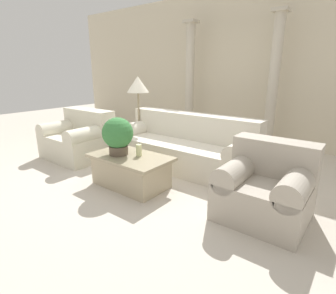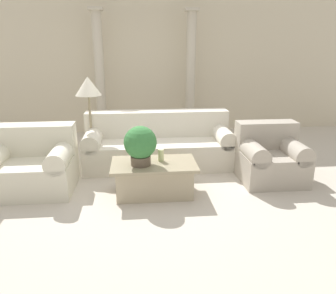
# 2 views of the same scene
# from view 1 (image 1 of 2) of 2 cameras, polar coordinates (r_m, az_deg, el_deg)

# --- Properties ---
(ground_plane) EXTENTS (16.00, 16.00, 0.00)m
(ground_plane) POSITION_cam_1_polar(r_m,az_deg,el_deg) (4.09, -4.65, -5.83)
(ground_plane) COLOR beige
(wall_back) EXTENTS (10.00, 0.06, 3.20)m
(wall_back) POSITION_cam_1_polar(r_m,az_deg,el_deg) (6.22, 13.89, 16.45)
(wall_back) COLOR beige
(wall_back) RESTS_ON ground_plane
(sofa_long) EXTENTS (2.36, 0.90, 0.85)m
(sofa_long) POSITION_cam_1_polar(r_m,az_deg,el_deg) (4.33, 3.65, 0.24)
(sofa_long) COLOR beige
(sofa_long) RESTS_ON ground_plane
(loveseat) EXTENTS (1.13, 0.90, 0.85)m
(loveseat) POSITION_cam_1_polar(r_m,az_deg,el_deg) (5.05, -18.71, 1.91)
(loveseat) COLOR beige
(loveseat) RESTS_ON ground_plane
(coffee_table) EXTENTS (1.11, 0.65, 0.43)m
(coffee_table) POSITION_cam_1_polar(r_m,az_deg,el_deg) (3.64, -8.08, -5.06)
(coffee_table) COLOR tan
(coffee_table) RESTS_ON ground_plane
(potted_plant) EXTENTS (0.42, 0.42, 0.51)m
(potted_plant) POSITION_cam_1_polar(r_m,az_deg,el_deg) (3.58, -10.88, 2.65)
(potted_plant) COLOR brown
(potted_plant) RESTS_ON coffee_table
(pillar_candle) EXTENTS (0.08, 0.08, 0.16)m
(pillar_candle) POSITION_cam_1_polar(r_m,az_deg,el_deg) (3.52, -6.35, -0.71)
(pillar_candle) COLOR beige
(pillar_candle) RESTS_ON coffee_table
(floor_lamp) EXTENTS (0.40, 0.40, 1.44)m
(floor_lamp) POSITION_cam_1_polar(r_m,az_deg,el_deg) (4.88, -6.56, 12.62)
(floor_lamp) COLOR gray
(floor_lamp) RESTS_ON ground_plane
(column_left) EXTENTS (0.28, 0.28, 2.58)m
(column_left) POSITION_cam_1_polar(r_m,az_deg,el_deg) (6.21, 4.76, 14.25)
(column_left) COLOR beige
(column_left) RESTS_ON ground_plane
(column_right) EXTENTS (0.28, 0.28, 2.58)m
(column_right) POSITION_cam_1_polar(r_m,az_deg,el_deg) (5.42, 21.93, 12.87)
(column_right) COLOR beige
(column_right) RESTS_ON ground_plane
(armchair) EXTENTS (0.89, 0.82, 0.82)m
(armchair) POSITION_cam_1_polar(r_m,az_deg,el_deg) (3.02, 20.57, -7.98)
(armchair) COLOR #ADA393
(armchair) RESTS_ON ground_plane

